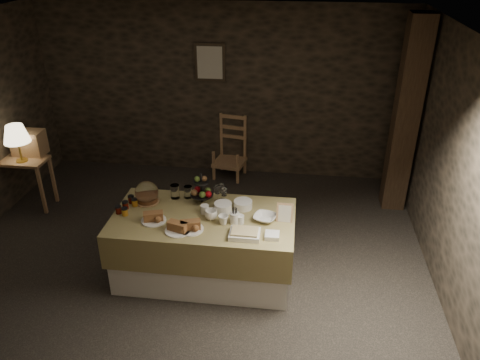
# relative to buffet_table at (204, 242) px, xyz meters

# --- Properties ---
(ground_plane) EXTENTS (5.50, 5.00, 0.01)m
(ground_plane) POSITION_rel_buffet_table_xyz_m (-0.23, 0.14, -0.44)
(ground_plane) COLOR black
(ground_plane) RESTS_ON ground
(room_shell) EXTENTS (5.52, 5.02, 2.60)m
(room_shell) POSITION_rel_buffet_table_xyz_m (-0.23, 0.14, 1.12)
(room_shell) COLOR black
(room_shell) RESTS_ON ground
(buffet_table) EXTENTS (1.93, 1.02, 0.76)m
(buffet_table) POSITION_rel_buffet_table_xyz_m (0.00, 0.00, 0.00)
(buffet_table) COLOR white
(buffet_table) RESTS_ON ground_plane
(console_table) EXTENTS (0.67, 0.38, 0.72)m
(console_table) POSITION_rel_buffet_table_xyz_m (-2.73, 1.17, 0.15)
(console_table) COLOR #8A5E3C
(console_table) RESTS_ON ground_plane
(table_lamp) EXTENTS (0.34, 0.34, 0.51)m
(table_lamp) POSITION_rel_buffet_table_xyz_m (-2.68, 1.12, 0.67)
(table_lamp) COLOR gold
(table_lamp) RESTS_ON console_table
(wine_rack) EXTENTS (0.42, 0.26, 0.34)m
(wine_rack) POSITION_rel_buffet_table_xyz_m (-2.68, 1.35, 0.45)
(wine_rack) COLOR #8A5E3C
(wine_rack) RESTS_ON console_table
(chair) EXTENTS (0.53, 0.51, 0.76)m
(chair) POSITION_rel_buffet_table_xyz_m (-0.08, 2.49, -0.01)
(chair) COLOR #8A5E3C
(chair) RESTS_ON ground_plane
(timber_column) EXTENTS (0.30, 0.30, 2.60)m
(timber_column) POSITION_rel_buffet_table_xyz_m (2.32, 1.85, 0.86)
(timber_column) COLOR black
(timber_column) RESTS_ON ground_plane
(framed_picture) EXTENTS (0.45, 0.04, 0.55)m
(framed_picture) POSITION_rel_buffet_table_xyz_m (-0.38, 2.60, 1.31)
(framed_picture) COLOR #32261A
(framed_picture) RESTS_ON room_shell
(plate_stack_a) EXTENTS (0.19, 0.19, 0.10)m
(plate_stack_a) POSITION_rel_buffet_table_xyz_m (0.19, 0.13, 0.37)
(plate_stack_a) COLOR white
(plate_stack_a) RESTS_ON buffet_table
(plate_stack_b) EXTENTS (0.20, 0.20, 0.08)m
(plate_stack_b) POSITION_rel_buffet_table_xyz_m (0.40, 0.23, 0.37)
(plate_stack_b) COLOR white
(plate_stack_b) RESTS_ON buffet_table
(cutlery_holder) EXTENTS (0.10, 0.10, 0.12)m
(cutlery_holder) POSITION_rel_buffet_table_xyz_m (0.35, -0.08, 0.38)
(cutlery_holder) COLOR white
(cutlery_holder) RESTS_ON buffet_table
(cup_a) EXTENTS (0.17, 0.17, 0.11)m
(cup_a) POSITION_rel_buffet_table_xyz_m (0.09, -0.04, 0.38)
(cup_a) COLOR white
(cup_a) RESTS_ON buffet_table
(cup_b) EXTENTS (0.14, 0.14, 0.10)m
(cup_b) POSITION_rel_buffet_table_xyz_m (0.23, -0.11, 0.37)
(cup_b) COLOR white
(cup_b) RESTS_ON buffet_table
(mug_c) EXTENTS (0.09, 0.09, 0.09)m
(mug_c) POSITION_rel_buffet_table_xyz_m (0.00, 0.07, 0.37)
(mug_c) COLOR white
(mug_c) RESTS_ON buffet_table
(mug_d) EXTENTS (0.08, 0.08, 0.09)m
(mug_d) POSITION_rel_buffet_table_xyz_m (0.40, -0.08, 0.37)
(mug_d) COLOR white
(mug_d) RESTS_ON buffet_table
(bowl) EXTENTS (0.28, 0.28, 0.06)m
(bowl) POSITION_rel_buffet_table_xyz_m (0.65, 0.01, 0.35)
(bowl) COLOR white
(bowl) RESTS_ON buffet_table
(cake_dome) EXTENTS (0.26, 0.26, 0.26)m
(cake_dome) POSITION_rel_buffet_table_xyz_m (-0.67, 0.22, 0.43)
(cake_dome) COLOR #8A5E3C
(cake_dome) RESTS_ON buffet_table
(fruit_stand) EXTENTS (0.25, 0.25, 0.36)m
(fruit_stand) POSITION_rel_buffet_table_xyz_m (-0.07, 0.29, 0.46)
(fruit_stand) COLOR black
(fruit_stand) RESTS_ON buffet_table
(bread_platter_left) EXTENTS (0.26, 0.26, 0.11)m
(bread_platter_left) POSITION_rel_buffet_table_xyz_m (-0.49, -0.15, 0.36)
(bread_platter_left) COLOR white
(bread_platter_left) RESTS_ON buffet_table
(bread_platter_center) EXTENTS (0.26, 0.26, 0.11)m
(bread_platter_center) POSITION_rel_buffet_table_xyz_m (-0.20, -0.31, 0.36)
(bread_platter_center) COLOR white
(bread_platter_center) RESTS_ON buffet_table
(bread_platter_right) EXTENTS (0.26, 0.26, 0.11)m
(bread_platter_right) POSITION_rel_buffet_table_xyz_m (-0.07, -0.26, 0.36)
(bread_platter_right) COLOR white
(bread_platter_right) RESTS_ON buffet_table
(jam_jars) EXTENTS (0.18, 0.32, 0.07)m
(jam_jars) POSITION_rel_buffet_table_xyz_m (-0.84, 0.04, 0.36)
(jam_jars) COLOR #551009
(jam_jars) RESTS_ON buffet_table
(tart_dish) EXTENTS (0.30, 0.22, 0.07)m
(tart_dish) POSITION_rel_buffet_table_xyz_m (0.48, -0.31, 0.36)
(tart_dish) COLOR white
(tart_dish) RESTS_ON buffet_table
(square_dish) EXTENTS (0.14, 0.14, 0.04)m
(square_dish) POSITION_rel_buffet_table_xyz_m (0.75, -0.29, 0.35)
(square_dish) COLOR white
(square_dish) RESTS_ON buffet_table
(menu_frame) EXTENTS (0.17, 0.07, 0.22)m
(menu_frame) POSITION_rel_buffet_table_xyz_m (0.85, 0.02, 0.41)
(menu_frame) COLOR #8A5E3C
(menu_frame) RESTS_ON buffet_table
(storage_jar_a) EXTENTS (0.10, 0.10, 0.16)m
(storage_jar_a) POSITION_rel_buffet_table_xyz_m (-0.39, 0.35, 0.40)
(storage_jar_a) COLOR white
(storage_jar_a) RESTS_ON buffet_table
(storage_jar_b) EXTENTS (0.09, 0.09, 0.14)m
(storage_jar_b) POSITION_rel_buffet_table_xyz_m (-0.24, 0.37, 0.39)
(storage_jar_b) COLOR white
(storage_jar_b) RESTS_ON buffet_table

